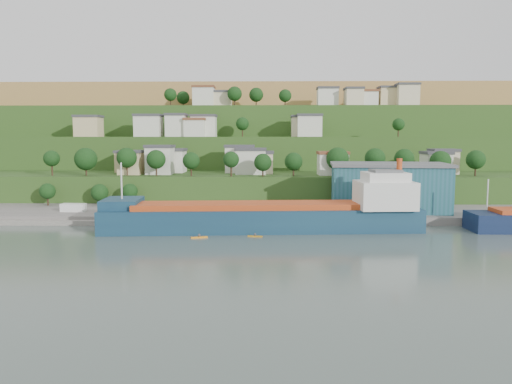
{
  "coord_description": "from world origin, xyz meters",
  "views": [
    {
      "loc": [
        2.25,
        -107.19,
        21.51
      ],
      "look_at": [
        -0.47,
        15.0,
        8.28
      ],
      "focal_mm": 35.0,
      "sensor_mm": 36.0,
      "label": 1
    }
  ],
  "objects_px": {
    "warehouse": "(388,186)",
    "cargo_ship_near": "(272,218)",
    "caravan": "(73,209)",
    "kayak_orange": "(199,237)"
  },
  "relations": [
    {
      "from": "kayak_orange",
      "to": "cargo_ship_near",
      "type": "bearing_deg",
      "value": 12.66
    },
    {
      "from": "warehouse",
      "to": "cargo_ship_near",
      "type": "bearing_deg",
      "value": -141.73
    },
    {
      "from": "warehouse",
      "to": "caravan",
      "type": "xyz_separation_m",
      "value": [
        -84.83,
        -5.01,
        -5.77
      ]
    },
    {
      "from": "caravan",
      "to": "kayak_orange",
      "type": "height_order",
      "value": "caravan"
    },
    {
      "from": "kayak_orange",
      "to": "warehouse",
      "type": "bearing_deg",
      "value": 14.61
    },
    {
      "from": "cargo_ship_near",
      "to": "kayak_orange",
      "type": "relative_size",
      "value": 20.3
    },
    {
      "from": "warehouse",
      "to": "caravan",
      "type": "relative_size",
      "value": 5.21
    },
    {
      "from": "cargo_ship_near",
      "to": "warehouse",
      "type": "distance_m",
      "value": 38.35
    },
    {
      "from": "warehouse",
      "to": "caravan",
      "type": "height_order",
      "value": "warehouse"
    },
    {
      "from": "cargo_ship_near",
      "to": "kayak_orange",
      "type": "height_order",
      "value": "cargo_ship_near"
    }
  ]
}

